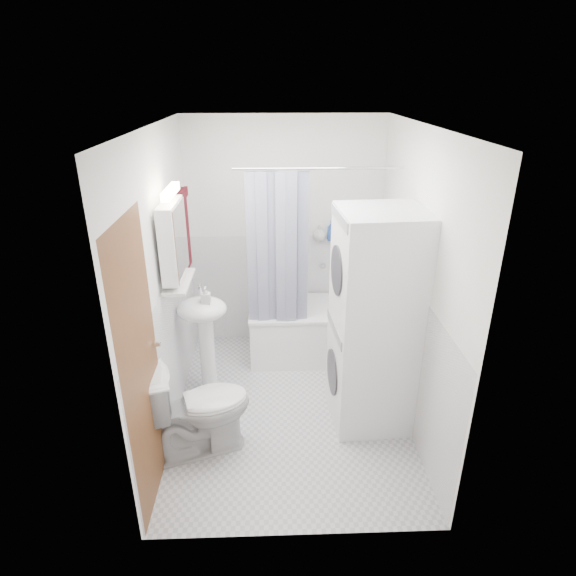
{
  "coord_description": "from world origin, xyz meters",
  "views": [
    {
      "loc": [
        -0.14,
        -3.5,
        2.71
      ],
      "look_at": [
        -0.01,
        0.15,
        1.11
      ],
      "focal_mm": 30.0,
      "sensor_mm": 36.0,
      "label": 1
    }
  ],
  "objects_px": {
    "bathtub": "(320,328)",
    "toilet": "(198,407)",
    "sink": "(204,324)",
    "washer_dryer": "(375,322)"
  },
  "relations": [
    {
      "from": "bathtub",
      "to": "toilet",
      "type": "height_order",
      "value": "toilet"
    },
    {
      "from": "bathtub",
      "to": "sink",
      "type": "bearing_deg",
      "value": -150.68
    },
    {
      "from": "bathtub",
      "to": "sink",
      "type": "distance_m",
      "value": 1.33
    },
    {
      "from": "sink",
      "to": "washer_dryer",
      "type": "xyz_separation_m",
      "value": [
        1.43,
        -0.41,
        0.21
      ]
    },
    {
      "from": "bathtub",
      "to": "washer_dryer",
      "type": "relative_size",
      "value": 0.79
    },
    {
      "from": "sink",
      "to": "bathtub",
      "type": "bearing_deg",
      "value": 29.32
    },
    {
      "from": "bathtub",
      "to": "washer_dryer",
      "type": "bearing_deg",
      "value": -72.42
    },
    {
      "from": "washer_dryer",
      "to": "toilet",
      "type": "relative_size",
      "value": 2.28
    },
    {
      "from": "sink",
      "to": "toilet",
      "type": "height_order",
      "value": "sink"
    },
    {
      "from": "toilet",
      "to": "washer_dryer",
      "type": "bearing_deg",
      "value": -94.16
    }
  ]
}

